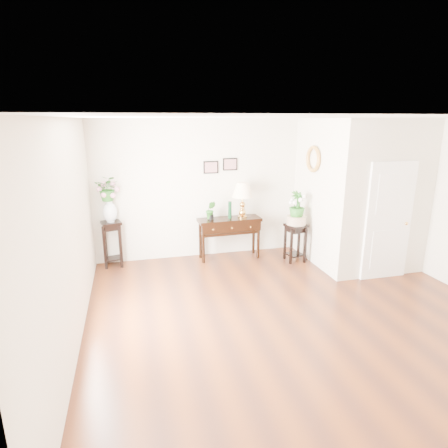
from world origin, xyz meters
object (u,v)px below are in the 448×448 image
object	(u,v)px
console_table	(229,238)
plant_stand_a	(113,244)
plant_stand_b	(295,243)
table_lamp	(242,201)

from	to	relation	value
console_table	plant_stand_a	size ratio (longest dim) A/B	1.42
plant_stand_a	plant_stand_b	world-z (taller)	plant_stand_a
table_lamp	plant_stand_b	bearing A→B (deg)	-26.40
table_lamp	plant_stand_b	world-z (taller)	table_lamp
table_lamp	plant_stand_a	size ratio (longest dim) A/B	0.81
table_lamp	plant_stand_b	distance (m)	1.36
plant_stand_a	plant_stand_b	xyz separation A→B (m)	(3.55, -0.63, -0.06)
plant_stand_b	table_lamp	bearing A→B (deg)	153.60
plant_stand_a	table_lamp	bearing A→B (deg)	-3.31
console_table	plant_stand_a	xyz separation A→B (m)	(-2.31, 0.15, 0.02)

